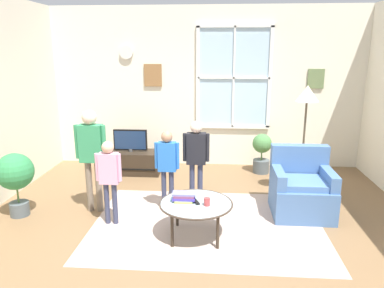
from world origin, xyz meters
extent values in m
cube|color=brown|center=(0.00, 0.00, -0.01)|extent=(6.20, 6.01, 0.02)
cube|color=silver|center=(0.00, 2.77, 1.43)|extent=(5.60, 0.12, 2.87)
cube|color=silver|center=(0.50, 2.70, 1.63)|extent=(1.28, 0.02, 1.78)
cube|color=white|center=(0.50, 2.68, 2.51)|extent=(1.34, 0.04, 0.06)
cube|color=white|center=(0.50, 2.68, 0.74)|extent=(1.34, 0.04, 0.06)
cube|color=white|center=(-0.14, 2.68, 1.63)|extent=(0.06, 0.04, 1.78)
cube|color=white|center=(1.14, 2.68, 1.63)|extent=(0.06, 0.04, 1.78)
cube|color=white|center=(0.50, 2.68, 1.63)|extent=(0.03, 0.04, 1.78)
cube|color=white|center=(0.50, 2.68, 1.63)|extent=(1.28, 0.04, 0.03)
cube|color=olive|center=(-0.96, 2.69, 1.66)|extent=(0.32, 0.03, 0.40)
cube|color=#667A4C|center=(1.93, 2.69, 1.62)|extent=(0.28, 0.03, 0.34)
cylinder|color=silver|center=(-1.43, 2.68, 2.07)|extent=(0.24, 0.04, 0.24)
cube|color=tan|center=(0.12, 0.22, 0.00)|extent=(2.84, 2.07, 0.01)
cube|color=#2D2319|center=(-1.28, 2.09, 0.20)|extent=(1.02, 0.44, 0.39)
cube|color=black|center=(-1.28, 1.86, 0.14)|extent=(0.92, 0.02, 0.02)
cylinder|color=#4C4C4C|center=(-1.28, 2.09, 0.42)|extent=(0.08, 0.08, 0.05)
cube|color=black|center=(-1.28, 2.09, 0.60)|extent=(0.58, 0.05, 0.36)
cube|color=navy|center=(-1.28, 2.06, 0.60)|extent=(0.54, 0.01, 0.32)
cube|color=#476B9E|center=(1.35, 0.60, 0.21)|extent=(0.76, 0.72, 0.42)
cube|color=#476B9E|center=(1.35, 0.90, 0.65)|extent=(0.76, 0.16, 0.45)
cube|color=#476B9E|center=(1.03, 0.60, 0.52)|extent=(0.12, 0.65, 0.20)
cube|color=#476B9E|center=(1.67, 0.60, 0.52)|extent=(0.12, 0.65, 0.20)
cube|color=#4D73AA|center=(1.35, 0.55, 0.46)|extent=(0.61, 0.50, 0.08)
cylinder|color=#99B2B7|center=(0.00, -0.09, 0.41)|extent=(0.83, 0.83, 0.02)
torus|color=#3F3328|center=(0.00, -0.09, 0.41)|extent=(0.85, 0.85, 0.02)
cylinder|color=#33281E|center=(-0.25, 0.16, 0.20)|extent=(0.04, 0.04, 0.41)
cylinder|color=#33281E|center=(0.25, 0.16, 0.20)|extent=(0.04, 0.04, 0.41)
cylinder|color=#33281E|center=(-0.25, -0.34, 0.20)|extent=(0.04, 0.04, 0.41)
cylinder|color=#33281E|center=(0.25, -0.34, 0.20)|extent=(0.04, 0.04, 0.41)
cube|color=#B9C45E|center=(-0.14, -0.04, 0.43)|extent=(0.20, 0.19, 0.02)
cube|color=#4538B5|center=(-0.14, -0.04, 0.46)|extent=(0.26, 0.17, 0.03)
cube|color=#793D61|center=(-0.14, -0.04, 0.49)|extent=(0.24, 0.16, 0.03)
cube|color=#7273A4|center=(-0.14, -0.04, 0.51)|extent=(0.27, 0.14, 0.02)
cylinder|color=#BF3F3F|center=(0.13, -0.15, 0.47)|extent=(0.07, 0.07, 0.09)
cube|color=black|center=(0.00, -0.09, 0.43)|extent=(0.09, 0.14, 0.02)
cube|color=black|center=(-0.09, 0.02, 0.43)|extent=(0.11, 0.14, 0.02)
cylinder|color=#333851|center=(-0.11, 0.81, 0.30)|extent=(0.07, 0.07, 0.60)
cylinder|color=#333851|center=(0.00, 0.81, 0.30)|extent=(0.07, 0.07, 0.60)
cube|color=black|center=(-0.06, 0.81, 0.82)|extent=(0.26, 0.14, 0.43)
sphere|color=beige|center=(-0.06, 0.81, 1.11)|extent=(0.16, 0.16, 0.16)
cylinder|color=black|center=(-0.21, 0.79, 0.84)|extent=(0.05, 0.05, 0.39)
cylinder|color=black|center=(0.10, 0.79, 0.84)|extent=(0.05, 0.05, 0.39)
cylinder|color=#333851|center=(-0.48, 0.64, 0.28)|extent=(0.07, 0.07, 0.55)
cylinder|color=#333851|center=(-0.38, 0.64, 0.28)|extent=(0.07, 0.07, 0.55)
cube|color=blue|center=(-0.43, 0.64, 0.75)|extent=(0.24, 0.12, 0.39)
sphere|color=#A87A5B|center=(-0.43, 0.64, 1.02)|extent=(0.15, 0.15, 0.15)
cylinder|color=blue|center=(-0.57, 0.62, 0.77)|extent=(0.05, 0.05, 0.35)
cylinder|color=blue|center=(-0.29, 0.62, 0.77)|extent=(0.05, 0.05, 0.35)
cylinder|color=#726656|center=(-1.47, 0.52, 0.35)|extent=(0.08, 0.08, 0.70)
cylinder|color=#726656|center=(-1.34, 0.52, 0.35)|extent=(0.08, 0.08, 0.70)
cube|color=#338C59|center=(-1.40, 0.52, 0.94)|extent=(0.30, 0.16, 0.49)
sphere|color=beige|center=(-1.40, 0.52, 1.28)|extent=(0.19, 0.19, 0.19)
cylinder|color=#338C59|center=(-1.58, 0.50, 0.97)|extent=(0.06, 0.06, 0.44)
cylinder|color=#338C59|center=(-1.23, 0.50, 0.97)|extent=(0.06, 0.06, 0.44)
cylinder|color=#333851|center=(-1.12, 0.16, 0.27)|extent=(0.06, 0.06, 0.54)
cylinder|color=#333851|center=(-1.02, 0.16, 0.27)|extent=(0.06, 0.06, 0.54)
cube|color=#DB9EBC|center=(-1.07, 0.16, 0.73)|extent=(0.23, 0.12, 0.38)
sphere|color=#D8AD8C|center=(-1.07, 0.16, 0.99)|extent=(0.15, 0.15, 0.15)
cylinder|color=#DB9EBC|center=(-1.21, 0.14, 0.75)|extent=(0.05, 0.05, 0.34)
cylinder|color=#DB9EBC|center=(-0.94, 0.14, 0.75)|extent=(0.05, 0.05, 0.34)
cylinder|color=#4C565B|center=(1.00, 2.27, 0.12)|extent=(0.29, 0.29, 0.23)
cylinder|color=#4C7238|center=(1.00, 2.27, 0.30)|extent=(0.02, 0.02, 0.13)
sphere|color=#4A8145|center=(1.00, 2.27, 0.53)|extent=(0.33, 0.33, 0.33)
cylinder|color=#4C565B|center=(-2.35, 0.30, 0.09)|extent=(0.24, 0.24, 0.18)
cylinder|color=#4C7238|center=(-2.35, 0.30, 0.28)|extent=(0.02, 0.02, 0.19)
sphere|color=#2E7F46|center=(-2.35, 0.30, 0.61)|extent=(0.47, 0.47, 0.47)
cylinder|color=black|center=(1.46, 1.20, 0.01)|extent=(0.26, 0.26, 0.03)
cylinder|color=brown|center=(1.46, 1.20, 0.72)|extent=(0.03, 0.03, 1.43)
cone|color=beige|center=(1.46, 1.20, 1.53)|extent=(0.32, 0.32, 0.22)
camera|label=1|loc=(0.24, -3.94, 2.12)|focal=34.12mm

